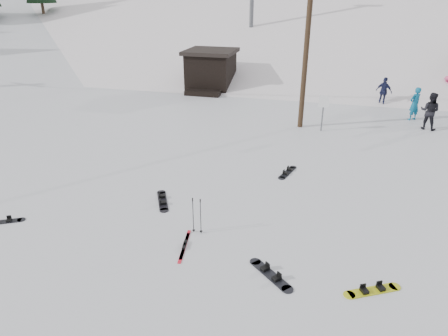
# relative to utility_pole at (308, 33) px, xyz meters

# --- Properties ---
(ground) EXTENTS (200.00, 200.00, 0.00)m
(ground) POSITION_rel_utility_pole_xyz_m (-2.00, -14.00, -4.68)
(ground) COLOR silver
(ground) RESTS_ON ground
(ski_slope) EXTENTS (60.00, 85.24, 65.97)m
(ski_slope) POSITION_rel_utility_pole_xyz_m (-2.00, 41.00, -16.68)
(ski_slope) COLOR white
(ski_slope) RESTS_ON ground
(ridge_left) EXTENTS (47.54, 95.03, 58.38)m
(ridge_left) POSITION_rel_utility_pole_xyz_m (-38.00, 34.00, -15.68)
(ridge_left) COLOR silver
(ridge_left) RESTS_ON ground
(treeline_left) EXTENTS (20.00, 64.00, 10.00)m
(treeline_left) POSITION_rel_utility_pole_xyz_m (-36.00, 26.00, -4.68)
(treeline_left) COLOR black
(treeline_left) RESTS_ON ground
(treeline_crest) EXTENTS (50.00, 6.00, 10.00)m
(treeline_crest) POSITION_rel_utility_pole_xyz_m (-2.00, 72.00, -4.68)
(treeline_crest) COLOR black
(treeline_crest) RESTS_ON ski_slope
(utility_pole) EXTENTS (2.00, 0.26, 9.00)m
(utility_pole) POSITION_rel_utility_pole_xyz_m (0.00, 0.00, 0.00)
(utility_pole) COLOR #3A2819
(utility_pole) RESTS_ON ground
(trail_sign) EXTENTS (0.50, 0.09, 1.85)m
(trail_sign) POSITION_rel_utility_pole_xyz_m (1.10, -0.42, -3.41)
(trail_sign) COLOR #595B60
(trail_sign) RESTS_ON ground
(lift_hut) EXTENTS (3.40, 4.10, 2.75)m
(lift_hut) POSITION_rel_utility_pole_xyz_m (-7.00, 6.94, -3.32)
(lift_hut) COLOR black
(lift_hut) RESTS_ON ground
(hero_skis) EXTENTS (0.36, 1.57, 0.08)m
(hero_skis) POSITION_rel_utility_pole_xyz_m (-2.16, -11.63, -4.66)
(hero_skis) COLOR red
(hero_skis) RESTS_ON ground
(ski_poles) EXTENTS (0.32, 0.08, 1.15)m
(ski_poles) POSITION_rel_utility_pole_xyz_m (-2.03, -10.86, -4.09)
(ski_poles) COLOR black
(ski_poles) RESTS_ON ground
(board_scatter_a) EXTENTS (1.21, 0.78, 0.09)m
(board_scatter_a) POSITION_rel_utility_pole_xyz_m (-8.09, -11.92, -4.66)
(board_scatter_a) COLOR black
(board_scatter_a) RESTS_ON ground
(board_scatter_b) EXTENTS (0.89, 1.44, 0.11)m
(board_scatter_b) POSITION_rel_utility_pole_xyz_m (-3.79, -9.37, -4.65)
(board_scatter_b) COLOR black
(board_scatter_b) RESTS_ON ground
(board_scatter_d) EXTENTS (1.25, 1.15, 0.11)m
(board_scatter_d) POSITION_rel_utility_pole_xyz_m (0.39, -12.24, -4.65)
(board_scatter_d) COLOR black
(board_scatter_d) RESTS_ON ground
(board_scatter_e) EXTENTS (1.36, 0.88, 0.11)m
(board_scatter_e) POSITION_rel_utility_pole_xyz_m (2.86, -12.17, -4.65)
(board_scatter_e) COLOR yellow
(board_scatter_e) RESTS_ON ground
(board_scatter_f) EXTENTS (0.59, 1.41, 0.10)m
(board_scatter_f) POSITION_rel_utility_pole_xyz_m (0.06, -5.94, -4.65)
(board_scatter_f) COLOR black
(board_scatter_f) RESTS_ON ground
(skier_teal) EXTENTS (0.79, 0.74, 1.81)m
(skier_teal) POSITION_rel_utility_pole_xyz_m (5.86, 2.83, -3.78)
(skier_teal) COLOR #0D6088
(skier_teal) RESTS_ON ground
(skier_dark) EXTENTS (1.14, 1.03, 1.91)m
(skier_dark) POSITION_rel_utility_pole_xyz_m (6.34, 1.33, -3.73)
(skier_dark) COLOR black
(skier_dark) RESTS_ON ground
(skier_pink) EXTENTS (1.10, 0.94, 1.48)m
(skier_pink) POSITION_rel_utility_pole_xyz_m (8.64, 8.42, -3.94)
(skier_pink) COLOR #DF4E85
(skier_pink) RESTS_ON ground
(skier_navy) EXTENTS (1.08, 0.88, 1.72)m
(skier_navy) POSITION_rel_utility_pole_xyz_m (4.52, 5.56, -3.82)
(skier_navy) COLOR #1A1E41
(skier_navy) RESTS_ON ground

